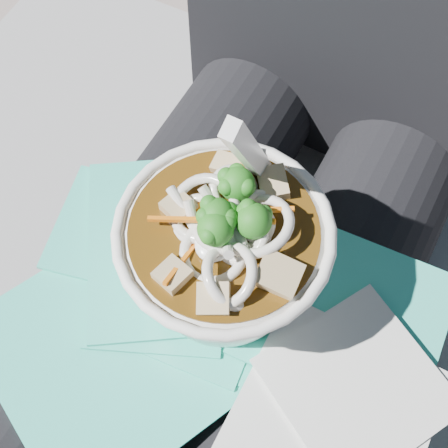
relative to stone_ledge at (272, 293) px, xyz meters
The scene contains 7 objects.
ground 0.28m from the stone_ledge, 90.00° to the right, with size 20.00×20.00×0.00m, color slate.
stone_ledge is the anchor object (origin of this frame).
lap 0.34m from the stone_ledge, 90.00° to the right, with size 0.32×0.48×0.15m.
person_body 0.33m from the stone_ledge, 90.00° to the right, with size 0.34×0.94×1.01m.
plastic_bag 0.43m from the stone_ledge, 94.43° to the right, with size 0.37×0.36×0.01m.
napkins 0.47m from the stone_ledge, 57.48° to the right, with size 0.17×0.18×0.01m.
udon_bowl 0.48m from the stone_ledge, 88.55° to the right, with size 0.19×0.19×0.21m.
Camera 1 is at (0.10, -0.19, 1.12)m, focal length 50.00 mm.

